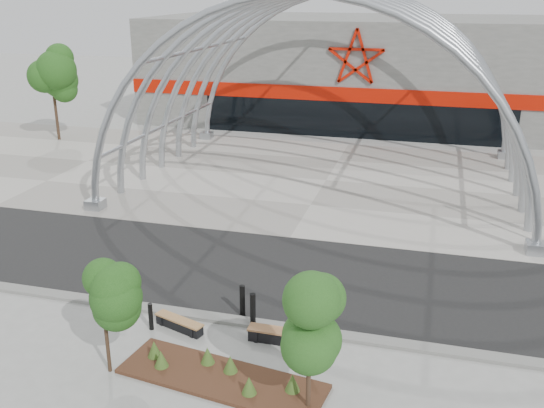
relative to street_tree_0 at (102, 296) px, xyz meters
The scene contains 17 objects.
ground 5.12m from the street_tree_0, 54.31° to the left, with size 140.00×140.00×0.00m, color gray.
road 8.01m from the street_tree_0, 69.78° to the left, with size 140.00×7.00×0.02m, color black.
forecourt 19.51m from the street_tree_0, 82.15° to the left, with size 60.00×17.00×0.04m, color gray.
kerb 4.91m from the street_tree_0, 52.38° to the left, with size 60.00×0.50×0.12m, color slate.
arena_building 37.26m from the street_tree_0, 85.93° to the left, with size 34.00×15.24×8.00m.
vault_canopy 19.51m from the street_tree_0, 82.15° to the left, with size 20.80×15.80×20.36m.
planting_bed 3.85m from the street_tree_0, ahead, with size 6.01×2.58×0.61m.
street_tree_0 is the anchor object (origin of this frame).
street_tree_1 5.73m from the street_tree_0, ahead, with size 1.50×1.50×3.55m.
bench_0 3.53m from the street_tree_0, 68.65° to the left, with size 1.78×0.93×0.37m.
bench_1 5.51m from the street_tree_0, 31.75° to the left, with size 2.07×0.46×0.43m.
bollard_0 3.03m from the street_tree_0, 86.38° to the left, with size 0.14×0.14×0.90m, color black.
bollard_1 3.59m from the street_tree_0, 111.76° to the left, with size 0.16×0.16×1.01m, color black.
bollard_2 5.07m from the street_tree_0, 55.52° to the left, with size 0.18×0.18×1.10m, color black.
bollard_3 5.00m from the street_tree_0, 47.01° to the left, with size 0.18×0.18×1.13m, color black.
bollard_4 5.80m from the street_tree_0, 13.87° to the left, with size 0.16×0.16×0.98m, color black.
bg_tree_0 29.45m from the street_tree_0, 126.24° to the left, with size 3.00×3.00×6.45m.
Camera 1 is at (5.58, -16.46, 10.22)m, focal length 40.00 mm.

